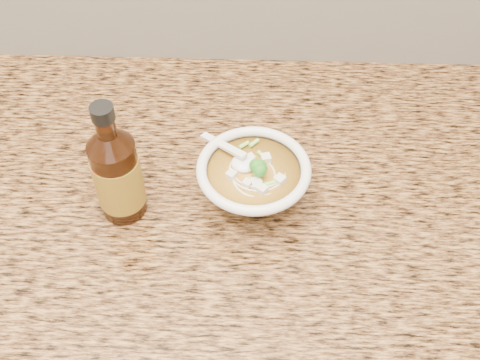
{
  "coord_description": "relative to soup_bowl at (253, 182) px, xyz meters",
  "views": [
    {
      "loc": [
        0.21,
        1.07,
        1.63
      ],
      "look_at": [
        0.19,
        1.65,
        0.94
      ],
      "focal_mm": 45.0,
      "sensor_mm": 36.0,
      "label": 1
    }
  ],
  "objects": [
    {
      "name": "hot_sauce_bottle",
      "position": [
        -0.19,
        -0.03,
        0.04
      ],
      "size": [
        0.07,
        0.07,
        0.21
      ],
      "rotation": [
        0.0,
        0.0,
        -0.0
      ],
      "color": "#3D1908",
      "rests_on": "counter_slab"
    },
    {
      "name": "cabinet",
      "position": [
        -0.21,
        0.03,
        -0.51
      ],
      "size": [
        4.0,
        0.65,
        0.86
      ],
      "primitive_type": "cube",
      "color": "#311C0E",
      "rests_on": "ground"
    },
    {
      "name": "soup_bowl",
      "position": [
        0.0,
        0.0,
        0.0
      ],
      "size": [
        0.17,
        0.17,
        0.09
      ],
      "rotation": [
        0.0,
        0.0,
        0.27
      ],
      "color": "white",
      "rests_on": "counter_slab"
    },
    {
      "name": "counter_slab",
      "position": [
        -0.21,
        0.03,
        -0.06
      ],
      "size": [
        4.0,
        0.68,
        0.04
      ],
      "primitive_type": "cube",
      "color": "olive",
      "rests_on": "cabinet"
    }
  ]
}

